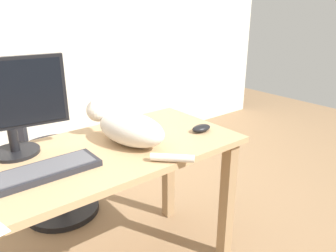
{
  "coord_description": "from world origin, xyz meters",
  "views": [
    {
      "loc": [
        -0.49,
        -1.22,
        1.34
      ],
      "look_at": [
        0.44,
        -0.07,
        0.79
      ],
      "focal_mm": 35.15,
      "sensor_mm": 36.0,
      "label": 1
    }
  ],
  "objects_px": {
    "keyboard": "(41,172)",
    "computer_mouse": "(201,128)",
    "office_chair": "(49,163)",
    "cat": "(127,127)",
    "monitor": "(7,103)"
  },
  "relations": [
    {
      "from": "monitor",
      "to": "cat",
      "type": "relative_size",
      "value": 0.8
    },
    {
      "from": "monitor",
      "to": "computer_mouse",
      "type": "xyz_separation_m",
      "value": [
        0.81,
        -0.31,
        -0.21
      ]
    },
    {
      "from": "monitor",
      "to": "office_chair",
      "type": "bearing_deg",
      "value": 61.65
    },
    {
      "from": "office_chair",
      "to": "cat",
      "type": "xyz_separation_m",
      "value": [
        0.15,
        -0.75,
        0.44
      ]
    },
    {
      "from": "computer_mouse",
      "to": "keyboard",
      "type": "bearing_deg",
      "value": 176.49
    },
    {
      "from": "keyboard",
      "to": "computer_mouse",
      "type": "relative_size",
      "value": 4.0
    },
    {
      "from": "monitor",
      "to": "keyboard",
      "type": "distance_m",
      "value": 0.34
    },
    {
      "from": "monitor",
      "to": "keyboard",
      "type": "relative_size",
      "value": 1.09
    },
    {
      "from": "keyboard",
      "to": "cat",
      "type": "bearing_deg",
      "value": 7.78
    },
    {
      "from": "monitor",
      "to": "computer_mouse",
      "type": "distance_m",
      "value": 0.89
    },
    {
      "from": "keyboard",
      "to": "cat",
      "type": "xyz_separation_m",
      "value": [
        0.42,
        0.06,
        0.07
      ]
    },
    {
      "from": "office_chair",
      "to": "monitor",
      "type": "bearing_deg",
      "value": -118.35
    },
    {
      "from": "keyboard",
      "to": "computer_mouse",
      "type": "bearing_deg",
      "value": -3.51
    },
    {
      "from": "office_chair",
      "to": "computer_mouse",
      "type": "xyz_separation_m",
      "value": [
        0.52,
        -0.86,
        0.37
      ]
    },
    {
      "from": "office_chair",
      "to": "cat",
      "type": "relative_size",
      "value": 1.49
    }
  ]
}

